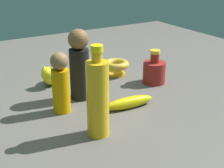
% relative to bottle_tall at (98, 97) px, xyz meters
% --- Properties ---
extents(ground, '(2.00, 2.00, 0.00)m').
position_rel_bottle_tall_xyz_m(ground, '(0.20, -0.17, -0.11)').
color(ground, '#5B5651').
extents(bottle_tall, '(0.06, 0.06, 0.26)m').
position_rel_bottle_tall_xyz_m(bottle_tall, '(0.00, 0.00, 0.00)').
color(bottle_tall, gold).
rests_on(bottle_tall, ground).
extents(nail_polish_jar, '(0.03, 0.03, 0.05)m').
position_rel_bottle_tall_xyz_m(nail_polish_jar, '(0.28, -0.15, -0.09)').
color(nail_polish_jar, black).
rests_on(nail_polish_jar, ground).
extents(banana, '(0.05, 0.18, 0.04)m').
position_rel_bottle_tall_xyz_m(banana, '(0.09, -0.16, -0.09)').
color(banana, '#CFBD0D').
rests_on(banana, ground).
extents(cat_figurine, '(0.11, 0.11, 0.09)m').
position_rel_bottle_tall_xyz_m(cat_figurine, '(0.42, -0.02, -0.08)').
color(cat_figurine, yellow).
rests_on(cat_figurine, ground).
extents(bottle_short, '(0.09, 0.09, 0.13)m').
position_rel_bottle_tall_xyz_m(bottle_short, '(0.23, -0.38, -0.07)').
color(bottle_short, maroon).
rests_on(bottle_short, ground).
extents(bowl, '(0.11, 0.11, 0.06)m').
position_rel_bottle_tall_xyz_m(bowl, '(0.38, -0.30, -0.07)').
color(bowl, gold).
rests_on(bowl, ground).
extents(person_figure_child, '(0.07, 0.07, 0.20)m').
position_rel_bottle_tall_xyz_m(person_figure_child, '(0.18, 0.03, -0.01)').
color(person_figure_child, '#D69504').
rests_on(person_figure_child, ground).
extents(person_figure_adult, '(0.09, 0.09, 0.25)m').
position_rel_bottle_tall_xyz_m(person_figure_adult, '(0.25, -0.06, 0.01)').
color(person_figure_adult, black).
rests_on(person_figure_adult, ground).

